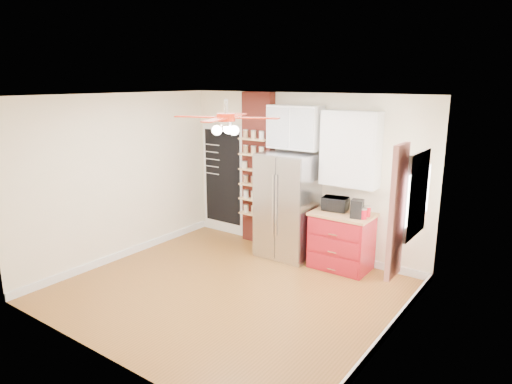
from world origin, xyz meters
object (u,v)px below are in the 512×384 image
Objects in this scene: red_cabinet at (341,241)px; coffee_maker at (357,209)px; ceiling_fan at (226,118)px; pantry_jar_oats at (245,165)px; toaster_oven at (335,204)px; canister_left at (363,214)px; fridge at (288,206)px.

red_cabinet is 3.42× the size of coffee_maker.
ceiling_fan reaches higher than pantry_jar_oats.
canister_left is at bearing -26.64° from toaster_oven.
canister_left is 1.25× the size of pantry_jar_oats.
ceiling_fan is 2.28m from pantry_jar_oats.
red_cabinet is at bearing -30.45° from toaster_oven.
coffee_maker is at bearing 53.02° from ceiling_fan.
red_cabinet is 0.58m from toaster_oven.
coffee_maker is at bearing -29.84° from toaster_oven.
fridge reaches higher than red_cabinet.
toaster_oven is 0.56m from canister_left.
red_cabinet is at bearing 148.07° from coffee_maker.
red_cabinet is at bearing 164.31° from canister_left.
fridge is at bearing -7.87° from pantry_jar_oats.
fridge is 0.82m from toaster_oven.
pantry_jar_oats is at bearing 175.32° from canister_left.
fridge is 1.25m from coffee_maker.
red_cabinet is at bearing 61.29° from ceiling_fan.
pantry_jar_oats is at bearing 120.40° from ceiling_fan.
fridge reaches higher than coffee_maker.
canister_left is (1.29, 1.58, -1.45)m from ceiling_fan.
coffee_maker reaches higher than red_cabinet.
canister_left is at bearing -4.68° from pantry_jar_oats.
ceiling_fan is at bearing -122.53° from toaster_oven.
ceiling_fan is (0.05, -1.63, 1.55)m from fridge.
toaster_oven is 0.47m from coffee_maker.
pantry_jar_oats is (-1.04, 1.77, -0.99)m from ceiling_fan.
coffee_maker is (1.24, -0.05, 0.16)m from fridge.
ceiling_fan reaches higher than fridge.
toaster_oven is at bearing -0.69° from pantry_jar_oats.
toaster_oven is 2.72× the size of canister_left.
red_cabinet is at bearing -2.53° from pantry_jar_oats.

